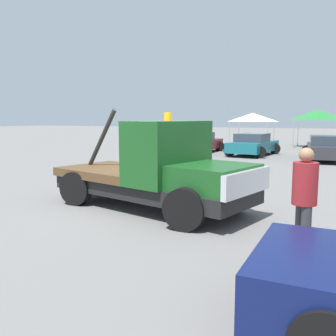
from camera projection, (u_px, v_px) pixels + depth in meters
name	position (u px, v px, depth m)	size (l,w,h in m)	color
ground_plane	(150.00, 208.00, 9.47)	(160.00, 160.00, 0.00)	slate
tow_truck	(160.00, 173.00, 9.14)	(5.72, 3.27, 2.51)	black
person_near_truck	(304.00, 194.00, 6.04)	(0.40, 0.40, 1.80)	#38383D
parked_car_maroon	(199.00, 143.00, 24.53)	(2.47, 4.62, 1.34)	maroon
parked_car_teal	(253.00, 145.00, 22.76)	(2.86, 4.47, 1.34)	#196670
parked_car_charcoal	(325.00, 148.00, 20.10)	(2.71, 5.03, 1.34)	#2D2D33
canopy_tent_white	(253.00, 117.00, 32.20)	(3.24, 3.24, 2.71)	#9E9EA3
canopy_tent_green	(317.00, 115.00, 28.63)	(3.08, 3.08, 2.92)	#9E9EA3
traffic_cone	(238.00, 175.00, 13.36)	(0.40, 0.40, 0.55)	black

